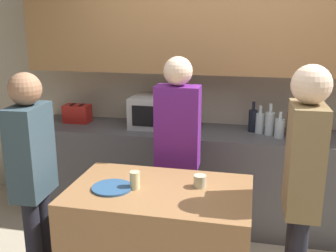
{
  "coord_description": "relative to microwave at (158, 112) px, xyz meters",
  "views": [
    {
      "loc": [
        0.34,
        -2.15,
        1.94
      ],
      "look_at": [
        -0.22,
        0.36,
        1.24
      ],
      "focal_mm": 42.0,
      "sensor_mm": 36.0,
      "label": 1
    }
  ],
  "objects": [
    {
      "name": "cup_1",
      "position": [
        0.58,
        -1.25,
        -0.14
      ],
      "size": [
        0.08,
        0.08,
        0.08
      ],
      "color": "beige",
      "rests_on": "kitchen_island"
    },
    {
      "name": "person_left",
      "position": [
        0.33,
        -0.71,
        -0.08
      ],
      "size": [
        0.34,
        0.22,
        1.68
      ],
      "rotation": [
        0.0,
        0.0,
        -3.13
      ],
      "color": "black",
      "rests_on": "ground_plane"
    },
    {
      "name": "person_right",
      "position": [
        1.2,
        -1.32,
        -0.06
      ],
      "size": [
        0.22,
        0.34,
        1.7
      ],
      "rotation": [
        0.0,
        0.0,
        -4.7
      ],
      "color": "black",
      "rests_on": "ground_plane"
    },
    {
      "name": "toaster",
      "position": [
        -0.85,
        0.0,
        -0.06
      ],
      "size": [
        0.26,
        0.16,
        0.18
      ],
      "color": "#B21E19",
      "rests_on": "back_counter"
    },
    {
      "name": "microwave",
      "position": [
        0.0,
        0.0,
        0.0
      ],
      "size": [
        0.52,
        0.39,
        0.3
      ],
      "color": "#B7BABC",
      "rests_on": "back_counter"
    },
    {
      "name": "kitchen_island",
      "position": [
        0.34,
        -1.33,
        -0.63
      ],
      "size": [
        1.17,
        0.73,
        0.89
      ],
      "color": "#996B42",
      "rests_on": "ground_plane"
    },
    {
      "name": "back_counter",
      "position": [
        0.56,
        -0.05,
        -0.61
      ],
      "size": [
        3.6,
        0.62,
        0.92
      ],
      "color": "#4C4C51",
      "rests_on": "ground_plane"
    },
    {
      "name": "bottle_1",
      "position": [
        0.96,
        -0.0,
        -0.05
      ],
      "size": [
        0.08,
        0.08,
        0.26
      ],
      "color": "silver",
      "rests_on": "back_counter"
    },
    {
      "name": "bottle_3",
      "position": [
        1.13,
        -0.11,
        -0.06
      ],
      "size": [
        0.08,
        0.08,
        0.23
      ],
      "color": "silver",
      "rests_on": "back_counter"
    },
    {
      "name": "person_center",
      "position": [
        -0.53,
        -1.38,
        -0.11
      ],
      "size": [
        0.21,
        0.35,
        1.62
      ],
      "rotation": [
        0.0,
        0.0,
        -1.51
      ],
      "color": "black",
      "rests_on": "ground_plane"
    },
    {
      "name": "bottle_5",
      "position": [
        1.3,
        -0.08,
        -0.05
      ],
      "size": [
        0.07,
        0.07,
        0.26
      ],
      "color": "maroon",
      "rests_on": "back_counter"
    },
    {
      "name": "bottle_0",
      "position": [
        0.9,
        0.04,
        -0.04
      ],
      "size": [
        0.08,
        0.08,
        0.28
      ],
      "color": "black",
      "rests_on": "back_counter"
    },
    {
      "name": "bottle_2",
      "position": [
        1.05,
        -0.04,
        -0.04
      ],
      "size": [
        0.08,
        0.08,
        0.29
      ],
      "color": "silver",
      "rests_on": "back_counter"
    },
    {
      "name": "plate_on_island",
      "position": [
        0.04,
        -1.4,
        -0.18
      ],
      "size": [
        0.26,
        0.26,
        0.01
      ],
      "color": "#2D5684",
      "rests_on": "kitchen_island"
    },
    {
      "name": "back_wall",
      "position": [
        0.56,
        0.22,
        0.46
      ],
      "size": [
        6.4,
        0.4,
        2.7
      ],
      "color": "#B2A893",
      "rests_on": "ground_plane"
    },
    {
      "name": "bottle_4",
      "position": [
        1.22,
        -0.04,
        -0.03
      ],
      "size": [
        0.06,
        0.06,
        0.3
      ],
      "color": "maroon",
      "rests_on": "back_counter"
    },
    {
      "name": "cup_0",
      "position": [
        0.18,
        -1.37,
        -0.13
      ],
      "size": [
        0.06,
        0.06,
        0.11
      ],
      "color": "beige",
      "rests_on": "kitchen_island"
    }
  ]
}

